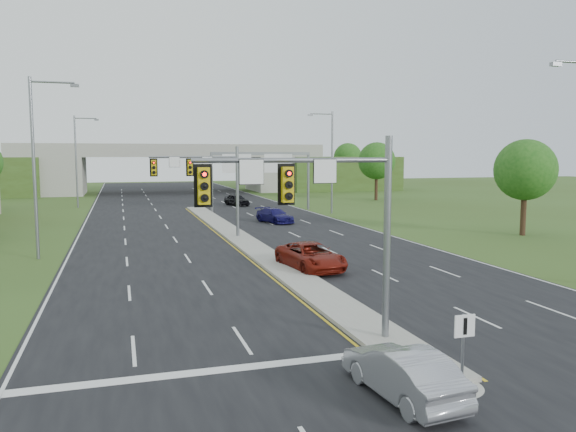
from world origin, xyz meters
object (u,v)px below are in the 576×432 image
(signal_mast_near, at_px, (325,206))
(keep_right_sign, at_px, (464,340))
(car_silver, at_px, (403,372))
(overpass, at_px, (172,171))
(car_far_c, at_px, (237,200))
(signal_mast_far, at_px, (208,177))
(car_far_a, at_px, (311,256))
(sign_gantry, at_px, (260,165))
(car_far_b, at_px, (275,216))

(signal_mast_near, bearing_deg, keep_right_sign, -63.06)
(keep_right_sign, bearing_deg, car_silver, 168.95)
(overpass, height_order, car_far_c, overpass)
(keep_right_sign, bearing_deg, signal_mast_near, 116.94)
(signal_mast_far, xyz_separation_m, overpass, (2.26, 55.07, -1.17))
(overpass, relative_size, car_far_a, 15.10)
(sign_gantry, distance_m, car_far_b, 12.32)
(signal_mast_far, bearing_deg, signal_mast_near, -90.00)
(keep_right_sign, relative_size, car_far_c, 0.52)
(overpass, distance_m, car_far_b, 46.83)
(signal_mast_far, relative_size, overpass, 0.09)
(keep_right_sign, xyz_separation_m, car_far_c, (5.43, 56.62, -0.77))
(signal_mast_far, relative_size, car_far_c, 1.65)
(keep_right_sign, relative_size, overpass, 0.03)
(signal_mast_near, relative_size, keep_right_sign, 3.18)
(sign_gantry, bearing_deg, car_far_b, -96.96)
(signal_mast_near, bearing_deg, car_far_b, 77.33)
(sign_gantry, height_order, car_far_c, sign_gantry)
(car_far_a, xyz_separation_m, car_far_c, (3.93, 39.91, -0.01))
(car_silver, xyz_separation_m, car_far_b, (6.90, 37.77, -0.01))
(signal_mast_near, distance_m, car_far_c, 52.88)
(signal_mast_near, distance_m, overpass, 80.11)
(car_silver, distance_m, car_far_c, 56.75)
(overpass, distance_m, car_far_a, 67.89)
(signal_mast_near, height_order, sign_gantry, signal_mast_near)
(signal_mast_near, relative_size, overpass, 0.09)
(signal_mast_near, distance_m, car_far_a, 13.42)
(overpass, bearing_deg, car_far_a, -88.73)
(signal_mast_near, height_order, car_silver, signal_mast_near)
(signal_mast_far, bearing_deg, car_far_a, -73.55)
(car_far_b, bearing_deg, car_far_c, 71.78)
(signal_mast_near, bearing_deg, car_far_c, 81.61)
(keep_right_sign, bearing_deg, car_far_c, 84.52)
(car_far_a, bearing_deg, signal_mast_near, -114.49)
(signal_mast_near, distance_m, car_silver, 5.81)
(car_far_a, relative_size, car_far_c, 1.25)
(car_silver, bearing_deg, signal_mast_near, -86.77)
(signal_mast_near, bearing_deg, signal_mast_far, 90.00)
(car_silver, relative_size, car_far_a, 0.78)
(sign_gantry, xyz_separation_m, car_silver, (-8.29, -49.13, -4.54))
(signal_mast_far, bearing_deg, car_far_c, 74.18)
(car_far_b, bearing_deg, sign_gantry, 65.24)
(car_silver, bearing_deg, keep_right_sign, 163.16)
(car_far_a, distance_m, car_far_c, 40.11)
(sign_gantry, bearing_deg, car_far_a, -99.00)
(keep_right_sign, relative_size, car_far_a, 0.42)
(signal_mast_near, relative_size, car_silver, 1.69)
(signal_mast_far, bearing_deg, car_far_b, 48.79)
(sign_gantry, relative_size, car_far_b, 2.50)
(signal_mast_near, xyz_separation_m, car_far_a, (3.76, 12.25, -3.97))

